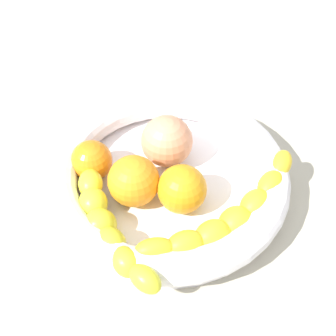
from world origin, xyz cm
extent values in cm
cube|color=#B4AE98|center=(0.00, 0.00, 1.50)|extent=(120.00, 120.00, 3.00)
cylinder|color=white|center=(0.00, 0.00, 3.82)|extent=(27.21, 27.21, 1.65)
torus|color=white|center=(0.00, 0.00, 6.55)|extent=(29.87, 29.87, 3.80)
ellipsoid|color=yellow|center=(-4.04, -10.74, 7.76)|extent=(4.43, 2.67, 2.47)
ellipsoid|color=yellow|center=(-0.69, -10.63, 7.35)|extent=(4.61, 3.37, 2.91)
ellipsoid|color=yellow|center=(2.60, -9.99, 6.95)|extent=(5.06, 4.39, 3.35)
ellipsoid|color=yellow|center=(5.75, -8.84, 6.55)|extent=(5.51, 5.25, 3.80)
ellipsoid|color=yellow|center=(8.68, -7.21, 6.95)|extent=(5.45, 5.19, 3.35)
ellipsoid|color=yellow|center=(11.31, -5.13, 7.35)|extent=(5.14, 5.07, 2.91)
ellipsoid|color=yellow|center=(13.58, -2.66, 7.76)|extent=(4.60, 4.92, 2.47)
ellipsoid|color=yellow|center=(-8.98, 3.40, 7.76)|extent=(3.27, 4.33, 2.45)
ellipsoid|color=yellow|center=(-9.46, 0.43, 7.35)|extent=(3.22, 4.12, 2.89)
ellipsoid|color=yellow|center=(-9.52, -2.58, 6.94)|extent=(3.51, 4.03, 3.33)
ellipsoid|color=yellow|center=(-9.16, -5.57, 6.53)|extent=(4.43, 4.51, 3.77)
ellipsoid|color=yellow|center=(-8.39, -8.48, 6.94)|extent=(4.40, 4.74, 3.33)
ellipsoid|color=yellow|center=(-7.21, -11.25, 7.35)|extent=(4.33, 4.76, 2.89)
ellipsoid|color=yellow|center=(-5.67, -13.84, 7.76)|extent=(4.22, 4.58, 2.45)
sphere|color=orange|center=(-8.87, 3.76, 7.24)|extent=(5.18, 5.18, 5.18)
sphere|color=orange|center=(-4.45, -1.13, 7.76)|extent=(6.23, 6.23, 6.23)
sphere|color=orange|center=(0.84, -3.50, 7.58)|extent=(5.87, 5.87, 5.87)
sphere|color=#E5956B|center=(0.84, 4.18, 7.98)|extent=(6.66, 6.66, 6.66)
camera|label=1|loc=(-8.35, -34.84, 48.57)|focal=47.94mm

